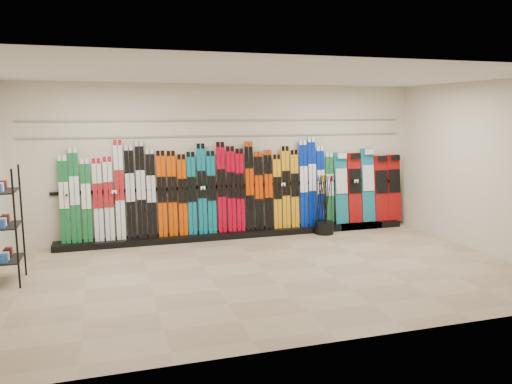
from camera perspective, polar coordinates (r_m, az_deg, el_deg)
name	(u,v)px	position (r m, az deg, el deg)	size (l,w,h in m)	color
floor	(266,272)	(7.86, 1.17, -9.10)	(8.00, 8.00, 0.00)	gray
back_wall	(227,161)	(9.92, -3.35, 3.55)	(8.00, 8.00, 0.00)	beige
right_wall	(484,168)	(9.56, 24.63, 2.54)	(5.00, 5.00, 0.00)	beige
ceiling	(267,75)	(7.49, 1.24, 13.27)	(8.00, 8.00, 0.00)	silver
ski_rack_base	(241,233)	(10.01, -1.71, -4.76)	(8.00, 0.40, 0.12)	black
skis	(207,191)	(9.71, -5.61, 0.12)	(5.38, 0.19, 1.84)	#13662F
snowboards	(368,187)	(11.01, 12.70, 0.53)	(1.58, 0.24, 1.57)	#14728C
accessory_rack	(4,226)	(8.01, -26.86, -3.48)	(0.40, 0.60, 1.70)	black
pole_bin	(324,228)	(10.30, 7.81, -4.06)	(0.39, 0.39, 0.25)	black
ski_poles	(324,204)	(10.20, 7.83, -1.41)	(0.33, 0.34, 1.18)	black
slatwall_rail_0	(227,136)	(9.86, -3.34, 6.43)	(7.60, 0.02, 0.03)	gray
slatwall_rail_1	(227,120)	(9.85, -3.36, 8.18)	(7.60, 0.02, 0.03)	gray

